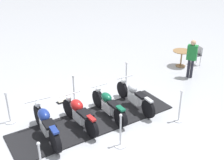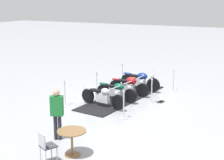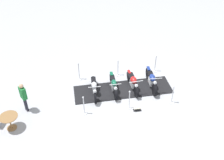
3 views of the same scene
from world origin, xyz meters
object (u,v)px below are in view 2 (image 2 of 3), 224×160
(stanchion_right_front, at_px, (124,109))
(info_placard, at_px, (161,101))
(motorcycle_chrome, at_px, (103,96))
(stanchion_left_front, at_px, (65,96))
(stanchion_right_rear, at_px, (173,85))
(motorcycle_forest, at_px, (117,91))
(bystander_person, at_px, (57,110))
(motorcycle_navy, at_px, (141,80))
(stanchion_right_mid, at_px, (152,94))
(cafe_chair_near_table, at_px, (46,145))
(cafe_table, at_px, (72,137))
(stanchion_left_mid, at_px, (97,87))
(motorcycle_maroon, at_px, (129,85))
(stanchion_left_rear, at_px, (122,77))

(stanchion_right_front, bearing_deg, info_placard, -103.05)
(info_placard, bearing_deg, motorcycle_chrome, -40.70)
(stanchion_left_front, xyz_separation_m, stanchion_right_rear, (-3.49, -4.19, -0.07))
(motorcycle_forest, relative_size, bystander_person, 1.20)
(motorcycle_navy, relative_size, info_placard, 5.22)
(stanchion_right_front, distance_m, stanchion_right_mid, 2.30)
(motorcycle_chrome, height_order, stanchion_right_rear, stanchion_right_rear)
(motorcycle_forest, xyz_separation_m, cafe_chair_near_table, (-0.77, 6.17, 0.09))
(motorcycle_navy, relative_size, bystander_person, 1.28)
(stanchion_right_front, distance_m, info_placard, 2.69)
(stanchion_left_front, xyz_separation_m, cafe_table, (-2.84, 3.88, 0.18))
(cafe_chair_near_table, distance_m, bystander_person, 1.70)
(stanchion_right_front, height_order, info_placard, stanchion_right_front)
(motorcycle_forest, distance_m, stanchion_right_rear, 3.18)
(stanchion_left_mid, distance_m, cafe_table, 6.67)
(motorcycle_maroon, height_order, stanchion_right_rear, stanchion_right_rear)
(motorcycle_maroon, distance_m, motorcycle_navy, 1.07)
(motorcycle_maroon, xyz_separation_m, stanchion_right_front, (-1.05, 3.00, -0.12))
(motorcycle_chrome, height_order, cafe_chair_near_table, motorcycle_chrome)
(cafe_chair_near_table, bearing_deg, stanchion_left_rear, 38.54)
(info_placard, bearing_deg, bystander_person, -10.35)
(stanchion_left_front, height_order, stanchion_right_mid, stanchion_left_front)
(stanchion_left_front, bearing_deg, motorcycle_navy, -118.26)
(stanchion_left_front, bearing_deg, motorcycle_maroon, -125.11)
(motorcycle_chrome, xyz_separation_m, stanchion_right_front, (-1.33, 0.87, -0.09))
(stanchion_left_rear, bearing_deg, stanchion_left_front, 82.69)
(stanchion_left_rear, bearing_deg, motorcycle_navy, 147.73)
(motorcycle_chrome, distance_m, motorcycle_navy, 3.21)
(info_placard, bearing_deg, motorcycle_forest, -62.33)
(stanchion_right_front, xyz_separation_m, stanchion_right_rear, (-0.59, -4.56, -0.04))
(stanchion_right_mid, distance_m, bystander_person, 5.24)
(motorcycle_chrome, bearing_deg, cafe_chair_near_table, -69.52)
(motorcycle_chrome, xyz_separation_m, info_placard, (-1.93, -1.74, -0.41))
(cafe_table, xyz_separation_m, cafe_chair_near_table, (0.37, 0.73, -0.04))
(motorcycle_forest, distance_m, stanchion_right_front, 2.28)
(motorcycle_maroon, height_order, stanchion_right_mid, stanchion_right_mid)
(stanchion_right_front, bearing_deg, stanchion_right_rear, -97.31)
(stanchion_left_rear, bearing_deg, stanchion_left_mid, 82.69)
(info_placard, relative_size, bystander_person, 0.25)
(stanchion_left_mid, xyz_separation_m, stanchion_right_mid, (-2.90, 0.37, 0.09))
(stanchion_right_front, distance_m, cafe_chair_near_table, 4.26)
(stanchion_right_rear, relative_size, cafe_chair_near_table, 1.21)
(motorcycle_maroon, height_order, motorcycle_navy, motorcycle_navy)
(stanchion_left_mid, height_order, bystander_person, bystander_person)
(motorcycle_forest, xyz_separation_m, stanchion_left_mid, (1.41, -0.72, -0.14))
(motorcycle_forest, height_order, stanchion_right_rear, stanchion_right_rear)
(cafe_chair_near_table, height_order, bystander_person, bystander_person)
(motorcycle_navy, height_order, info_placard, motorcycle_navy)
(cafe_chair_near_table, bearing_deg, stanchion_right_mid, 20.60)
(motorcycle_maroon, relative_size, stanchion_right_rear, 1.85)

